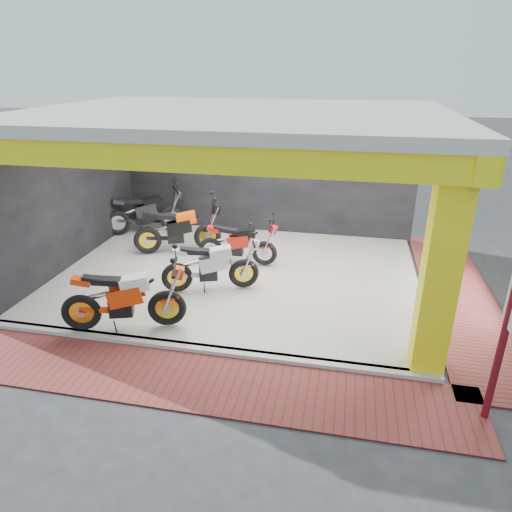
{
  "coord_description": "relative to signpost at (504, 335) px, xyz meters",
  "views": [
    {
      "loc": [
        2.33,
        -7.24,
        4.53
      ],
      "look_at": [
        0.58,
        1.2,
        0.9
      ],
      "focal_mm": 32.0,
      "sensor_mm": 36.0,
      "label": 1
    }
  ],
  "objects": [
    {
      "name": "moto_row_d",
      "position": [
        -7.02,
        6.24,
        -0.55
      ],
      "size": [
        2.39,
        1.86,
        1.39
      ],
      "primitive_type": null,
      "rotation": [
        0.0,
        0.0,
        0.52
      ],
      "color": "black",
      "rests_on": "showroom_floor"
    },
    {
      "name": "corner_column",
      "position": [
        -0.68,
        0.99,
        0.41
      ],
      "size": [
        0.5,
        0.5,
        3.5
      ],
      "primitive_type": "cube",
      "color": "yellow",
      "rests_on": "ground"
    },
    {
      "name": "back_wall",
      "position": [
        -4.43,
        6.84,
        0.41
      ],
      "size": [
        8.2,
        0.2,
        3.5
      ],
      "primitive_type": "cube",
      "color": "black",
      "rests_on": "ground"
    },
    {
      "name": "paver_front",
      "position": [
        -4.43,
        -0.06,
        -1.33
      ],
      "size": [
        9.0,
        1.4,
        0.03
      ],
      "primitive_type": "cube",
      "color": "maroon",
      "rests_on": "ground"
    },
    {
      "name": "ground",
      "position": [
        -4.43,
        1.74,
        -1.34
      ],
      "size": [
        80.0,
        80.0,
        0.0
      ],
      "primitive_type": "plane",
      "color": "#2D2D30",
      "rests_on": "ground"
    },
    {
      "name": "header_beam_front",
      "position": [
        -4.43,
        0.74,
        1.96
      ],
      "size": [
        8.4,
        0.3,
        0.4
      ],
      "primitive_type": "cube",
      "color": "yellow",
      "rests_on": "corner_column"
    },
    {
      "name": "moto_hero",
      "position": [
        -5.13,
        1.24,
        -0.53
      ],
      "size": [
        2.47,
        1.52,
        1.42
      ],
      "primitive_type": null,
      "rotation": [
        0.0,
        0.0,
        0.31
      ],
      "color": "red",
      "rests_on": "showroom_floor"
    },
    {
      "name": "signpost",
      "position": [
        0.0,
        0.0,
        0.0
      ],
      "size": [
        0.1,
        0.34,
        2.45
      ],
      "rotation": [
        0.0,
        0.0,
        0.06
      ],
      "color": "#600E17",
      "rests_on": "ground"
    },
    {
      "name": "left_wall",
      "position": [
        -8.53,
        3.74,
        0.41
      ],
      "size": [
        0.2,
        6.2,
        3.5
      ],
      "primitive_type": "cube",
      "color": "black",
      "rests_on": "ground"
    },
    {
      "name": "showroom_floor",
      "position": [
        -4.43,
        3.74,
        -1.29
      ],
      "size": [
        8.0,
        6.0,
        0.1
      ],
      "primitive_type": "cube",
      "color": "silver",
      "rests_on": "ground"
    },
    {
      "name": "floor_kerb",
      "position": [
        -4.43,
        0.72,
        -1.29
      ],
      "size": [
        8.0,
        0.2,
        0.1
      ],
      "primitive_type": "cube",
      "color": "silver",
      "rests_on": "ground"
    },
    {
      "name": "paver_right",
      "position": [
        0.37,
        3.74,
        -1.33
      ],
      "size": [
        1.4,
        7.0,
        0.03
      ],
      "primitive_type": "cube",
      "color": "maroon",
      "rests_on": "ground"
    },
    {
      "name": "header_beam_right",
      "position": [
        -0.43,
        3.74,
        1.96
      ],
      "size": [
        0.3,
        6.4,
        0.4
      ],
      "primitive_type": "cube",
      "color": "yellow",
      "rests_on": "corner_column"
    },
    {
      "name": "moto_row_a",
      "position": [
        -4.13,
        3.02,
        -0.58
      ],
      "size": [
        2.3,
        1.48,
        1.32
      ],
      "primitive_type": null,
      "rotation": [
        0.0,
        0.0,
        0.35
      ],
      "color": "#A9ACB0",
      "rests_on": "showroom_floor"
    },
    {
      "name": "showroom_ceiling",
      "position": [
        -4.43,
        3.74,
        2.26
      ],
      "size": [
        8.4,
        6.4,
        0.2
      ],
      "primitive_type": "cube",
      "color": "beige",
      "rests_on": "corner_column"
    },
    {
      "name": "moto_row_b",
      "position": [
        -3.92,
        4.26,
        -0.63
      ],
      "size": [
        2.03,
        0.81,
        1.23
      ],
      "primitive_type": null,
      "rotation": [
        0.0,
        0.0,
        0.03
      ],
      "color": "#B61713",
      "rests_on": "showroom_floor"
    },
    {
      "name": "moto_row_c",
      "position": [
        -5.53,
        4.94,
        -0.54
      ],
      "size": [
        2.46,
        1.66,
        1.41
      ],
      "primitive_type": null,
      "rotation": [
        0.0,
        0.0,
        0.39
      ],
      "color": "black",
      "rests_on": "showroom_floor"
    }
  ]
}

